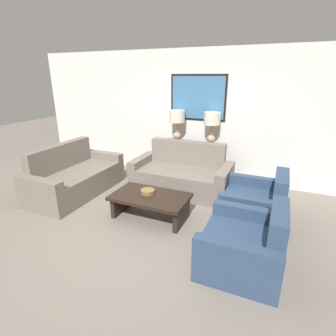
{
  "coord_description": "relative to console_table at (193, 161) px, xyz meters",
  "views": [
    {
      "loc": [
        1.64,
        -3.02,
        2.12
      ],
      "look_at": [
        -0.02,
        0.81,
        0.65
      ],
      "focal_mm": 28.0,
      "sensor_mm": 36.0,
      "label": 1
    }
  ],
  "objects": [
    {
      "name": "table_lamp_right",
      "position": [
        0.37,
        0.0,
        0.86
      ],
      "size": [
        0.33,
        0.33,
        0.65
      ],
      "color": "tan",
      "rests_on": "console_table"
    },
    {
      "name": "coffee_table",
      "position": [
        -0.08,
        -1.85,
        -0.12
      ],
      "size": [
        1.18,
        0.69,
        0.38
      ],
      "color": "black",
      "rests_on": "ground_plane"
    },
    {
      "name": "table_lamp_left",
      "position": [
        -0.37,
        0.0,
        0.86
      ],
      "size": [
        0.33,
        0.33,
        0.65
      ],
      "color": "tan",
      "rests_on": "console_table"
    },
    {
      "name": "decorative_bowl",
      "position": [
        -0.14,
        -1.81,
        0.01
      ],
      "size": [
        0.22,
        0.22,
        0.06
      ],
      "color": "olive",
      "rests_on": "coffee_table"
    },
    {
      "name": "armchair_near_camera",
      "position": [
        1.44,
        -2.42,
        -0.13
      ],
      "size": [
        0.89,
        1.0,
        0.8
      ],
      "color": "navy",
      "rests_on": "ground_plane"
    },
    {
      "name": "console_table",
      "position": [
        0.0,
        0.0,
        0.0
      ],
      "size": [
        1.29,
        0.35,
        0.81
      ],
      "color": "black",
      "rests_on": "ground_plane"
    },
    {
      "name": "armchair_near_back_wall",
      "position": [
        1.44,
        -1.29,
        -0.13
      ],
      "size": [
        0.89,
        1.0,
        0.8
      ],
      "color": "navy",
      "rests_on": "ground_plane"
    },
    {
      "name": "couch_by_side",
      "position": [
        -1.82,
        -1.58,
        -0.1
      ],
      "size": [
        0.89,
        1.86,
        0.91
      ],
      "color": "slate",
      "rests_on": "ground_plane"
    },
    {
      "name": "back_wall",
      "position": [
        0.0,
        0.25,
        0.93
      ],
      "size": [
        7.9,
        0.12,
        2.65
      ],
      "color": "silver",
      "rests_on": "ground_plane"
    },
    {
      "name": "couch_by_back_wall",
      "position": [
        0.0,
        -0.66,
        -0.1
      ],
      "size": [
        1.86,
        0.89,
        0.91
      ],
      "color": "slate",
      "rests_on": "ground_plane"
    },
    {
      "name": "ground_plane",
      "position": [
        0.0,
        -2.09,
        -0.4
      ],
      "size": [
        20.0,
        20.0,
        0.0
      ],
      "primitive_type": "plane",
      "color": "slate"
    }
  ]
}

